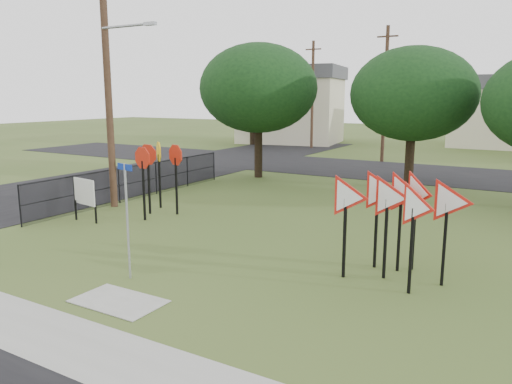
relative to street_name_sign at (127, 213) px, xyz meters
The scene contains 18 objects.
ground 2.20m from the street_name_sign, 55.43° to the left, with size 140.00×140.00×0.00m, color #384E1D.
sidewalk 3.52m from the street_name_sign, 74.62° to the right, with size 30.00×1.60×0.02m, color gray.
street_left 15.91m from the street_name_sign, 134.94° to the left, with size 8.00×50.00×0.02m, color black.
street_far 21.28m from the street_name_sign, 87.77° to the left, with size 60.00×8.00×0.02m, color black.
curb_pad 2.20m from the street_name_sign, 55.50° to the right, with size 2.00×1.20×0.02m, color gray.
street_name_sign is the anchor object (origin of this frame).
stop_sign_cluster 6.94m from the street_name_sign, 125.71° to the left, with size 2.05×2.20×2.70m.
yield_sign_cluster 6.59m from the street_name_sign, 31.29° to the left, with size 3.39×2.32×2.64m.
info_board 6.46m from the street_name_sign, 148.34° to the left, with size 1.24×0.24×1.57m.
utility_pole_main 9.28m from the street_name_sign, 138.38° to the left, with size 3.55×0.33×10.00m.
far_pole_a 25.40m from the street_name_sign, 92.67° to the left, with size 1.40×0.24×9.00m.
far_pole_c 32.65m from the street_name_sign, 106.39° to the left, with size 1.40×0.24×9.00m.
fence_run 10.11m from the street_name_sign, 132.29° to the left, with size 0.05×11.55×1.50m.
house_left 37.64m from the street_name_sign, 110.52° to the left, with size 10.58×8.88×7.20m.
house_mid 41.51m from the street_name_sign, 83.32° to the left, with size 8.40×8.40×6.20m.
tree_near_left 16.37m from the street_name_sign, 108.80° to the left, with size 6.40×6.40×7.27m.
tree_near_mid 16.69m from the street_name_sign, 80.10° to the left, with size 6.00×6.00×6.80m.
tree_far_left 34.87m from the street_name_sign, 115.94° to the left, with size 6.80×6.80×7.73m.
Camera 1 is at (7.85, -9.75, 4.46)m, focal length 35.00 mm.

